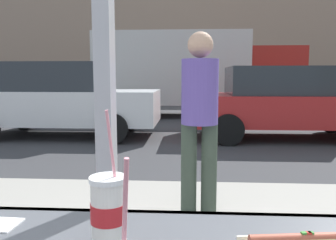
% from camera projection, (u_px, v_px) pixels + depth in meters
% --- Properties ---
extents(ground_plane, '(60.00, 60.00, 0.00)m').
position_uv_depth(ground_plane, '(178.00, 129.00, 9.06)').
color(ground_plane, '#38383A').
extents(building_facade_far, '(28.00, 1.20, 5.80)m').
position_uv_depth(building_facade_far, '(184.00, 50.00, 19.37)').
color(building_facade_far, gray).
rests_on(building_facade_far, ground).
extents(soda_cup_left, '(0.09, 0.09, 0.33)m').
position_uv_depth(soda_cup_left, '(109.00, 211.00, 0.80)').
color(soda_cup_left, silver).
rests_on(soda_cup_left, window_counter).
extents(parked_car_white, '(4.41, 1.95, 1.70)m').
position_uv_depth(parked_car_white, '(61.00, 99.00, 7.83)').
color(parked_car_white, silver).
rests_on(parked_car_white, ground).
extents(parked_car_red, '(4.41, 1.97, 1.60)m').
position_uv_depth(parked_car_red, '(284.00, 102.00, 7.54)').
color(parked_car_red, red).
rests_on(parked_car_red, ground).
extents(box_truck, '(6.89, 2.44, 2.85)m').
position_uv_depth(box_truck, '(193.00, 71.00, 11.82)').
color(box_truck, beige).
rests_on(box_truck, ground).
extents(pedestrian, '(0.32, 0.32, 1.63)m').
position_uv_depth(pedestrian, '(200.00, 113.00, 2.95)').
color(pedestrian, '#384538').
rests_on(pedestrian, sidewalk_strip).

